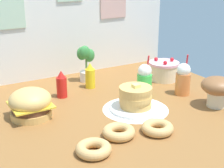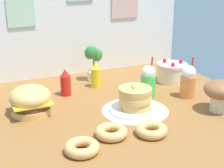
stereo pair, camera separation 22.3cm
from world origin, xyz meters
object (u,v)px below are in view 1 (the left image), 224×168
orange_float_cup (183,79)px  donut_vanilla (157,128)px  donut_pink_glaze (94,149)px  burger (31,104)px  potted_plant (86,62)px  pancake_stack (135,99)px  ketchup_bottle (62,85)px  layer_cake (164,71)px  donut_chocolate (119,132)px  cream_soda_cup (144,80)px  mushroom_stool (217,88)px  mustard_bottle (90,76)px

orange_float_cup → donut_vanilla: (-52.58, -39.20, -8.73)cm
donut_pink_glaze → burger: bearing=103.3°
burger → potted_plant: 75.80cm
pancake_stack → burger: bearing=159.9°
orange_float_cup → pancake_stack: bearing=-172.6°
ketchup_bottle → layer_cake: bearing=-3.7°
orange_float_cup → donut_chocolate: 81.46cm
pancake_stack → ketchup_bottle: (-33.45, 45.06, 1.88)cm
donut_chocolate → cream_soda_cup: bearing=42.5°
pancake_stack → mushroom_stool: mushroom_stool is taller
cream_soda_cup → potted_plant: (-22.65, 50.07, 4.54)cm
layer_cake → donut_vanilla: 95.11cm
ketchup_bottle → mustard_bottle: size_ratio=1.00×
burger → mushroom_stool: mushroom_stool is taller
cream_soda_cup → donut_pink_glaze: cream_soda_cup is taller
ketchup_bottle → mustard_bottle: same height
pancake_stack → donut_pink_glaze: size_ratio=1.83×
donut_chocolate → mushroom_stool: mushroom_stool is taller
pancake_stack → potted_plant: bearing=92.3°
mustard_bottle → donut_chocolate: size_ratio=1.08×
mushroom_stool → pancake_stack: bearing=155.4°
orange_float_cup → mushroom_stool: 29.26cm
cream_soda_cup → ketchup_bottle: bearing=153.3°
burger → ketchup_bottle: size_ratio=1.33×
burger → donut_pink_glaze: burger is taller
ketchup_bottle → donut_chocolate: 71.81cm
donut_pink_glaze → mustard_bottle: bearing=64.3°
cream_soda_cup → orange_float_cup: size_ratio=1.00×
layer_cake → ketchup_bottle: (-87.78, 5.72, 1.58)cm
mushroom_stool → mustard_bottle: bearing=127.2°
donut_chocolate → potted_plant: size_ratio=0.61×
burger → ketchup_bottle: ketchup_bottle is taller
donut_pink_glaze → cream_soda_cup: bearing=37.9°
burger → donut_chocolate: bearing=-55.1°
pancake_stack → cream_soda_cup: bearing=42.4°
pancake_stack → mustard_bottle: size_ratio=1.70×
mustard_bottle → donut_pink_glaze: size_ratio=1.08×
burger → donut_chocolate: burger is taller
ketchup_bottle → mushroom_stool: size_ratio=0.91×
donut_pink_glaze → mushroom_stool: size_ratio=0.85×
layer_cake → cream_soda_cup: bearing=-148.4°
pancake_stack → cream_soda_cup: 27.34cm
donut_pink_glaze → mushroom_stool: mushroom_stool is taller
donut_vanilla → potted_plant: potted_plant is taller
mushroom_stool → donut_vanilla: bearing=-169.8°
burger → cream_soda_cup: size_ratio=0.88×
burger → donut_pink_glaze: bearing=-76.7°
mustard_bottle → donut_vanilla: 85.77cm
orange_float_cup → donut_pink_glaze: size_ratio=1.61×
donut_pink_glaze → donut_chocolate: (20.58, 9.24, 0.00)cm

